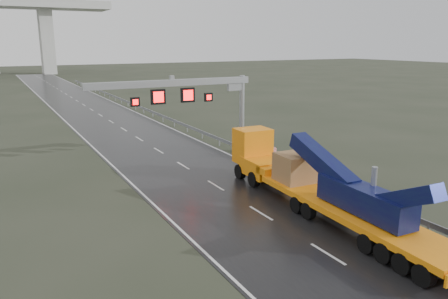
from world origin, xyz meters
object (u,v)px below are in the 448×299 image
heavy_haul_truck (306,178)px  striped_barrier (272,154)px  exit_sign_pair (266,141)px  sign_gantry (195,96)px

heavy_haul_truck → striped_barrier: (4.37, 10.08, -1.21)m
striped_barrier → heavy_haul_truck: bearing=-122.9°
exit_sign_pair → striped_barrier: bearing=-101.9°
sign_gantry → heavy_haul_truck: 14.64m
sign_gantry → striped_barrier: size_ratio=13.50×
sign_gantry → exit_sign_pair: size_ratio=6.69×
heavy_haul_truck → exit_sign_pair: bearing=71.0°
heavy_haul_truck → striped_barrier: heavy_haul_truck is taller
exit_sign_pair → striped_barrier: exit_sign_pair is taller
sign_gantry → striped_barrier: sign_gantry is taller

